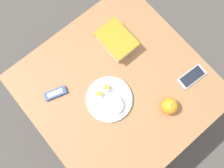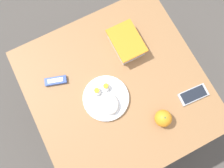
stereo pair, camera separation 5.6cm
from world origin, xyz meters
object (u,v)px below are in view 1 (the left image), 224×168
Objects in this scene: candy_bar at (56,93)px; rice_plate at (110,100)px; food_container at (116,41)px; orange_fruit at (169,106)px; cell_phone at (192,77)px.

rice_plate is at bearing 42.98° from candy_bar.
rice_plate is at bearing -46.47° from food_container.
candy_bar is (0.01, -0.42, -0.02)m from food_container.
rice_plate reaches higher than candy_bar.
food_container is at bearing 91.48° from candy_bar.
cell_phone is (-0.03, 0.21, -0.04)m from orange_fruit.
orange_fruit reaches higher than candy_bar.
candy_bar reaches higher than cell_phone.
rice_plate is 0.28m from candy_bar.
rice_plate is (0.22, -0.23, -0.01)m from food_container.
rice_plate is 1.52× the size of cell_phone.
orange_fruit reaches higher than food_container.
food_container reaches higher than rice_plate.
candy_bar is (-0.42, -0.40, -0.03)m from orange_fruit.
orange_fruit reaches higher than cell_phone.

